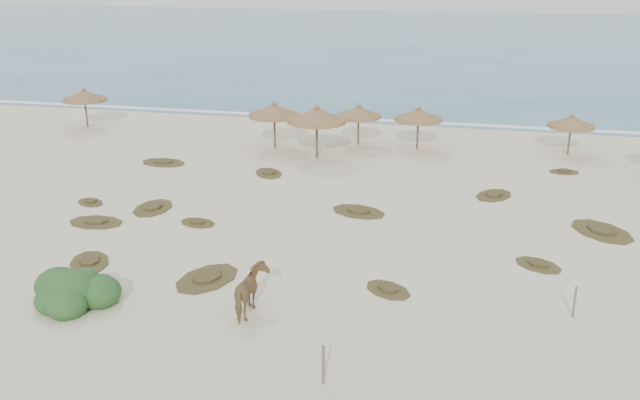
% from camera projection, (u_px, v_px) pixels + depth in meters
% --- Properties ---
extents(ground, '(160.00, 160.00, 0.00)m').
position_uv_depth(ground, '(288.00, 284.00, 24.53)').
color(ground, beige).
rests_on(ground, ground).
extents(ocean, '(200.00, 100.00, 0.01)m').
position_uv_depth(ocean, '(440.00, 40.00, 93.59)').
color(ocean, '#2C5E84').
rests_on(ocean, ground).
extents(foam_line, '(70.00, 0.60, 0.01)m').
position_uv_depth(foam_line, '(390.00, 121.00, 48.47)').
color(foam_line, white).
rests_on(foam_line, ground).
extents(palapa_0, '(3.56, 3.56, 2.65)m').
position_uv_depth(palapa_0, '(84.00, 96.00, 46.14)').
color(palapa_0, brown).
rests_on(palapa_0, ground).
extents(palapa_1, '(3.95, 3.95, 2.80)m').
position_uv_depth(palapa_1, '(274.00, 111.00, 41.13)').
color(palapa_1, brown).
rests_on(palapa_1, ground).
extents(palapa_2, '(3.74, 3.74, 3.08)m').
position_uv_depth(palapa_2, '(317.00, 116.00, 38.90)').
color(palapa_2, brown).
rests_on(palapa_2, ground).
extents(palapa_3, '(3.45, 3.45, 2.50)m').
position_uv_depth(palapa_3, '(359.00, 112.00, 41.88)').
color(palapa_3, brown).
rests_on(palapa_3, ground).
extents(palapa_4, '(3.39, 3.39, 2.57)m').
position_uv_depth(palapa_4, '(418.00, 115.00, 40.89)').
color(palapa_4, brown).
rests_on(palapa_4, ground).
extents(palapa_5, '(3.16, 3.16, 2.41)m').
position_uv_depth(palapa_5, '(571.00, 122.00, 39.75)').
color(palapa_5, brown).
rests_on(palapa_5, ground).
extents(horse, '(0.92, 1.87, 1.54)m').
position_uv_depth(horse, '(251.00, 292.00, 22.23)').
color(horse, olive).
rests_on(horse, ground).
extents(fence_post_near, '(0.11, 0.11, 1.11)m').
position_uv_depth(fence_post_near, '(323.00, 364.00, 18.70)').
color(fence_post_near, '#716355').
rests_on(fence_post_near, ground).
extents(fence_post_far, '(0.09, 0.09, 1.06)m').
position_uv_depth(fence_post_far, '(575.00, 302.00, 22.11)').
color(fence_post_far, '#716355').
rests_on(fence_post_far, ground).
extents(bush, '(3.00, 2.64, 1.34)m').
position_uv_depth(bush, '(73.00, 292.00, 22.99)').
color(bush, '#2F5A26').
rests_on(bush, ground).
extents(scrub_0, '(2.43, 1.62, 0.16)m').
position_uv_depth(scrub_0, '(96.00, 222.00, 30.07)').
color(scrub_0, '#4E4522').
rests_on(scrub_0, ground).
extents(scrub_1, '(1.58, 2.42, 0.16)m').
position_uv_depth(scrub_1, '(153.00, 208.00, 31.76)').
color(scrub_1, '#4E4522').
rests_on(scrub_1, ground).
extents(scrub_2, '(1.84, 1.44, 0.16)m').
position_uv_depth(scrub_2, '(198.00, 222.00, 30.01)').
color(scrub_2, '#4E4522').
rests_on(scrub_2, ground).
extents(scrub_3, '(2.92, 2.39, 0.16)m').
position_uv_depth(scrub_3, '(359.00, 211.00, 31.31)').
color(scrub_3, '#4E4522').
rests_on(scrub_3, ground).
extents(scrub_4, '(2.14, 2.01, 0.16)m').
position_uv_depth(scrub_4, '(538.00, 265.00, 25.93)').
color(scrub_4, '#4E4522').
rests_on(scrub_4, ground).
extents(scrub_5, '(3.26, 3.52, 0.16)m').
position_uv_depth(scrub_5, '(602.00, 231.00, 29.08)').
color(scrub_5, '#4E4522').
rests_on(scrub_5, ground).
extents(scrub_6, '(2.72, 1.98, 0.16)m').
position_uv_depth(scrub_6, '(163.00, 162.00, 38.67)').
color(scrub_6, '#4E4522').
rests_on(scrub_6, ground).
extents(scrub_7, '(2.31, 2.60, 0.16)m').
position_uv_depth(scrub_7, '(494.00, 195.00, 33.42)').
color(scrub_7, '#4E4522').
rests_on(scrub_7, ground).
extents(scrub_8, '(1.75, 1.58, 0.16)m').
position_uv_depth(scrub_8, '(90.00, 202.00, 32.47)').
color(scrub_8, '#4E4522').
rests_on(scrub_8, ground).
extents(scrub_9, '(2.51, 3.12, 0.16)m').
position_uv_depth(scrub_9, '(207.00, 278.00, 24.86)').
color(scrub_9, '#4E4522').
rests_on(scrub_9, ground).
extents(scrub_10, '(1.65, 1.20, 0.16)m').
position_uv_depth(scrub_10, '(564.00, 172.00, 37.02)').
color(scrub_10, '#4E4522').
rests_on(scrub_10, ground).
extents(scrub_11, '(2.30, 2.56, 0.16)m').
position_uv_depth(scrub_11, '(89.00, 262.00, 26.16)').
color(scrub_11, '#4E4522').
rests_on(scrub_11, ground).
extents(scrub_12, '(2.11, 1.99, 0.16)m').
position_uv_depth(scrub_12, '(388.00, 289.00, 24.01)').
color(scrub_12, '#4E4522').
rests_on(scrub_12, ground).
extents(scrub_13, '(2.17, 2.39, 0.16)m').
position_uv_depth(scrub_13, '(269.00, 173.00, 36.78)').
color(scrub_13, '#4E4522').
rests_on(scrub_13, ground).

